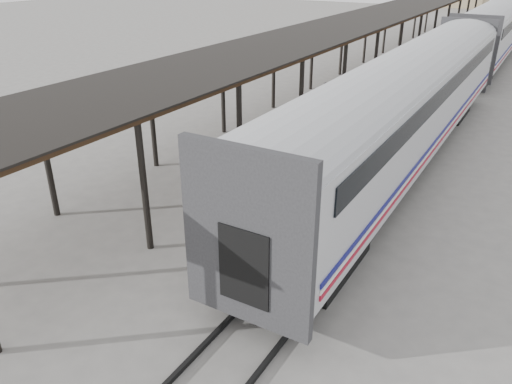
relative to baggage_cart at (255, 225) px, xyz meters
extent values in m
plane|color=slate|center=(-1.20, 0.22, -0.65)|extent=(160.00, 160.00, 0.00)
cube|color=silver|center=(2.00, 8.22, 1.95)|extent=(3.00, 24.00, 2.90)
cube|color=#28282B|center=(2.00, -3.68, 1.95)|extent=(3.04, 0.22, 3.50)
cube|color=black|center=(0.48, 8.22, 2.85)|extent=(0.04, 22.08, 0.65)
cube|color=black|center=(2.00, 8.22, 0.25)|extent=(2.55, 23.04, 0.50)
cube|color=silver|center=(2.00, 34.22, 1.95)|extent=(3.00, 24.00, 2.90)
cube|color=#28282B|center=(2.00, 22.32, 1.95)|extent=(3.04, 0.22, 3.50)
cube|color=black|center=(0.48, 34.22, 2.85)|extent=(0.04, 22.08, 0.65)
cube|color=black|center=(2.00, 34.22, 0.25)|extent=(2.55, 23.04, 0.50)
cube|color=black|center=(0.75, -0.28, 1.50)|extent=(0.50, 1.70, 2.00)
imported|color=silver|center=(0.75, -0.28, 1.36)|extent=(0.72, 0.89, 1.72)
cube|color=olive|center=(0.35, -0.43, 0.75)|extent=(0.57, 0.25, 0.42)
cube|color=#422B19|center=(-4.60, 24.22, 3.35)|extent=(4.60, 64.00, 0.18)
cube|color=black|center=(-4.60, 24.22, 3.47)|extent=(4.90, 64.30, 0.06)
cylinder|color=black|center=(-6.65, 24.22, 1.35)|extent=(0.20, 0.20, 4.00)
cylinder|color=black|center=(-6.65, 55.22, 1.35)|extent=(0.20, 0.20, 4.00)
cylinder|color=black|center=(-2.55, 24.22, 1.35)|extent=(0.20, 0.20, 4.00)
cylinder|color=black|center=(-2.55, 55.22, 1.35)|extent=(0.20, 0.20, 4.00)
cube|color=black|center=(1.28, 34.22, -0.59)|extent=(0.10, 150.00, 0.12)
cube|color=black|center=(2.72, 34.22, -0.59)|extent=(0.10, 150.00, 0.12)
cube|color=brown|center=(0.00, 0.00, 0.15)|extent=(1.54, 2.54, 0.12)
cube|color=black|center=(0.00, 0.00, -0.20)|extent=(1.43, 2.43, 0.06)
cylinder|color=black|center=(-0.38, -1.01, -0.45)|extent=(0.13, 0.41, 0.40)
cylinder|color=black|center=(0.62, -0.88, -0.45)|extent=(0.13, 0.41, 0.40)
cylinder|color=black|center=(-0.62, 0.88, -0.45)|extent=(0.13, 0.41, 0.40)
cylinder|color=black|center=(0.38, 1.01, -0.45)|extent=(0.13, 0.41, 0.40)
cube|color=#3A3A3C|center=(-0.32, 0.54, 0.33)|extent=(0.74, 0.56, 0.23)
cube|color=olive|center=(0.25, 0.70, 0.31)|extent=(0.54, 0.39, 0.19)
cube|color=black|center=(-0.33, 0.03, 0.33)|extent=(0.64, 0.49, 0.23)
cube|color=#4B4C2E|center=(0.23, 0.10, 0.30)|extent=(0.50, 0.38, 0.17)
cube|color=#513220|center=(-0.29, 0.43, 0.52)|extent=(0.52, 0.38, 0.18)
cube|color=olive|center=(-0.31, 0.05, 0.55)|extent=(0.56, 0.46, 0.19)
cube|color=maroon|center=(-3.67, 19.38, -0.14)|extent=(1.16, 1.55, 0.83)
cube|color=maroon|center=(-3.57, 19.74, 0.41)|extent=(0.90, 0.74, 0.32)
cylinder|color=black|center=(-4.16, 19.00, -0.48)|extent=(0.19, 0.35, 0.33)
cylinder|color=black|center=(-3.45, 18.80, -0.48)|extent=(0.19, 0.35, 0.33)
cylinder|color=black|center=(-3.89, 19.97, -0.48)|extent=(0.19, 0.35, 0.33)
cylinder|color=black|center=(-3.18, 19.77, -0.48)|extent=(0.19, 0.35, 0.33)
imported|color=navy|center=(0.00, -0.65, 1.04)|extent=(0.50, 0.67, 1.65)
imported|color=black|center=(-3.46, 13.15, 0.26)|extent=(1.11, 0.57, 1.82)
camera|label=1|loc=(6.60, -11.07, 7.25)|focal=35.00mm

